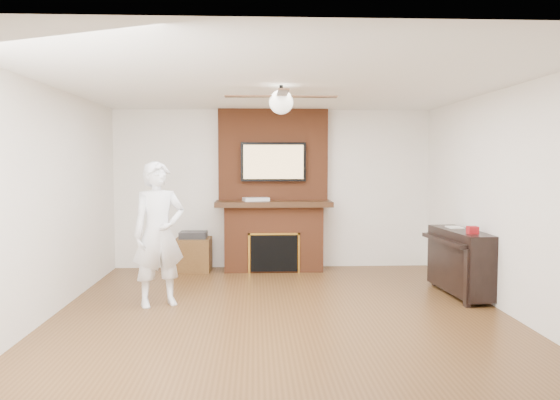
{
  "coord_description": "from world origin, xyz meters",
  "views": [
    {
      "loc": [
        -0.28,
        -5.9,
        1.68
      ],
      "look_at": [
        0.03,
        0.9,
        1.2
      ],
      "focal_mm": 35.0,
      "sensor_mm": 36.0,
      "label": 1
    }
  ],
  "objects_px": {
    "person": "(159,234)",
    "side_table": "(193,253)",
    "piano": "(460,260)",
    "fireplace": "(273,206)"
  },
  "relations": [
    {
      "from": "fireplace",
      "to": "person",
      "type": "xyz_separation_m",
      "value": [
        -1.4,
        -2.09,
        -0.15
      ]
    },
    {
      "from": "side_table",
      "to": "piano",
      "type": "height_order",
      "value": "piano"
    },
    {
      "from": "side_table",
      "to": "piano",
      "type": "xyz_separation_m",
      "value": [
        3.54,
        -1.7,
        0.16
      ]
    },
    {
      "from": "person",
      "to": "side_table",
      "type": "bearing_deg",
      "value": 59.82
    },
    {
      "from": "side_table",
      "to": "piano",
      "type": "relative_size",
      "value": 0.47
    },
    {
      "from": "fireplace",
      "to": "person",
      "type": "distance_m",
      "value": 2.53
    },
    {
      "from": "fireplace",
      "to": "side_table",
      "type": "distance_m",
      "value": 1.43
    },
    {
      "from": "fireplace",
      "to": "piano",
      "type": "relative_size",
      "value": 1.95
    },
    {
      "from": "piano",
      "to": "fireplace",
      "type": "bearing_deg",
      "value": 138.23
    },
    {
      "from": "fireplace",
      "to": "side_table",
      "type": "bearing_deg",
      "value": -176.89
    }
  ]
}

